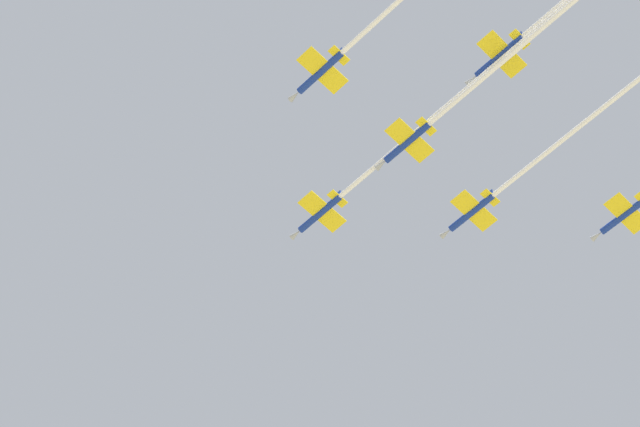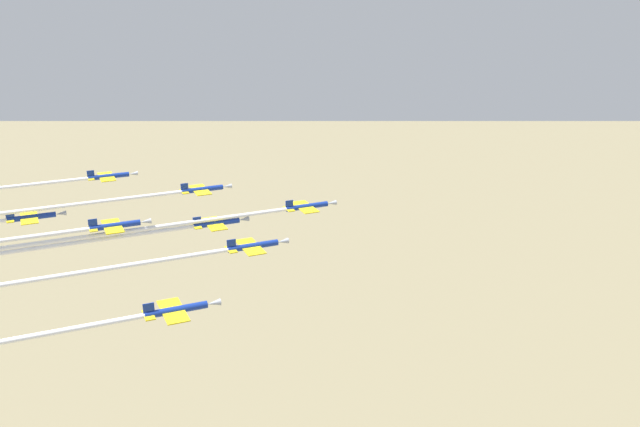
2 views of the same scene
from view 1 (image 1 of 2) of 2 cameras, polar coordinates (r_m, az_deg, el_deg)
jet_lead at (r=176.36m, az=4.54°, el=3.85°), size 57.77×29.95×2.25m
jet_port_inner at (r=168.77m, az=3.42°, el=9.80°), size 46.25×24.23×2.25m
jet_starboard_inner at (r=180.12m, az=11.88°, el=3.74°), size 56.98×29.56×2.25m
jet_port_outer at (r=171.29m, az=9.47°, el=7.80°), size 60.86×31.48×2.25m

